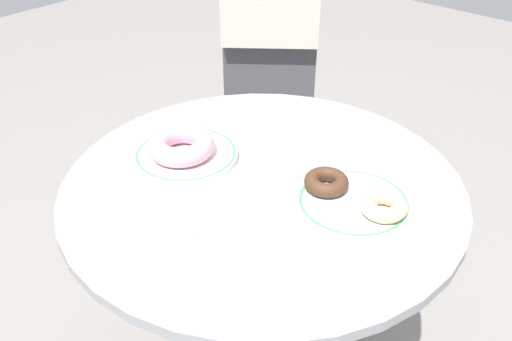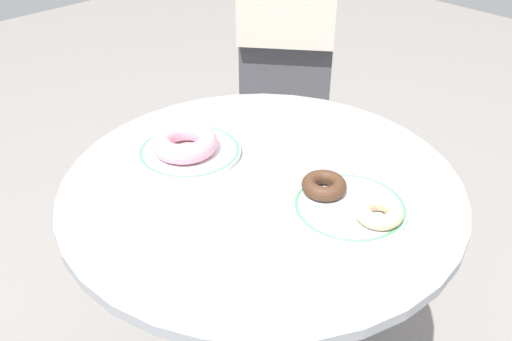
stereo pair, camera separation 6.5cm
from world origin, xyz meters
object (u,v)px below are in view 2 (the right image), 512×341
object	(u,v)px
plate_left	(190,151)
donut_chocolate	(324,185)
donut_pink_frosted	(185,142)
donut_glazed	(379,212)
paper_napkin	(131,219)
person_figure	(290,40)
cafe_table	(261,294)
plate_right	(350,207)

from	to	relation	value
plate_left	donut_chocolate	distance (m)	0.27
donut_pink_frosted	donut_glazed	size ratio (longest dim) A/B	1.64
plate_left	paper_napkin	bearing A→B (deg)	-64.39
person_figure	cafe_table	bearing A→B (deg)	-51.09
donut_chocolate	person_figure	bearing A→B (deg)	137.99
donut_glazed	donut_chocolate	bearing A→B (deg)	-176.80
plate_right	donut_chocolate	distance (m)	0.05
person_figure	donut_chocolate	bearing A→B (deg)	-42.01
paper_napkin	cafe_table	bearing A→B (deg)	73.63
plate_right	donut_pink_frosted	xyz separation A→B (m)	(-0.31, -0.09, 0.02)
donut_pink_frosted	paper_napkin	size ratio (longest dim) A/B	0.81
donut_chocolate	person_figure	size ratio (longest dim) A/B	0.05
donut_pink_frosted	donut_chocolate	bearing A→B (deg)	18.34
plate_right	donut_chocolate	world-z (taller)	donut_chocolate
cafe_table	person_figure	size ratio (longest dim) A/B	0.48
plate_right	cafe_table	bearing A→B (deg)	-164.08
cafe_table	donut_chocolate	xyz separation A→B (m)	(0.10, 0.04, 0.29)
donut_chocolate	paper_napkin	world-z (taller)	donut_chocolate
donut_pink_frosted	person_figure	xyz separation A→B (m)	(-0.24, 0.53, -0.01)
plate_left	plate_right	size ratio (longest dim) A/B	1.04
plate_right	donut_chocolate	bearing A→B (deg)	-176.72
donut_glazed	paper_napkin	distance (m)	0.38
donut_glazed	cafe_table	bearing A→B (deg)	-167.19
cafe_table	donut_pink_frosted	xyz separation A→B (m)	(-0.15, -0.04, 0.30)
cafe_table	plate_left	distance (m)	0.32
donut_pink_frosted	person_figure	size ratio (longest dim) A/B	0.07
cafe_table	paper_napkin	distance (m)	0.35
plate_left	donut_chocolate	world-z (taller)	donut_chocolate
paper_napkin	person_figure	bearing A→B (deg)	114.91
donut_pink_frosted	cafe_table	bearing A→B (deg)	15.94
donut_chocolate	plate_right	bearing A→B (deg)	3.28
donut_pink_frosted	donut_glazed	distance (m)	0.37
plate_right	donut_glazed	bearing A→B (deg)	3.13
donut_glazed	paper_napkin	xyz separation A→B (m)	(-0.27, -0.27, -0.02)
plate_left	paper_napkin	size ratio (longest dim) A/B	1.27
plate_right	paper_napkin	size ratio (longest dim) A/B	1.22
cafe_table	plate_left	bearing A→B (deg)	-167.53
cafe_table	paper_napkin	bearing A→B (deg)	-106.37
cafe_table	plate_left	xyz separation A→B (m)	(-0.15, -0.03, 0.28)
cafe_table	plate_right	xyz separation A→B (m)	(0.15, 0.04, 0.28)
cafe_table	plate_right	bearing A→B (deg)	15.92
cafe_table	paper_napkin	size ratio (longest dim) A/B	5.20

